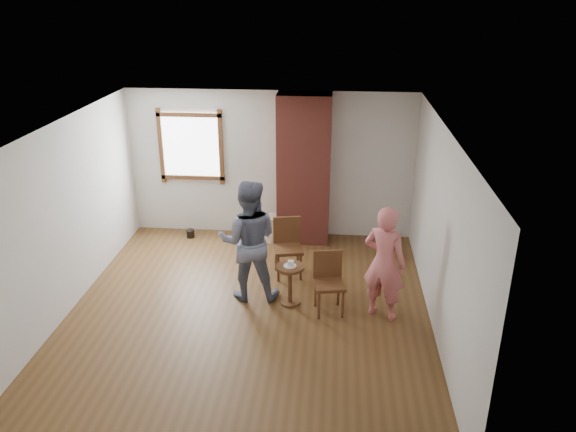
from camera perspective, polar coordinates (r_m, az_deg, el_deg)
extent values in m
plane|color=brown|center=(7.96, -4.02, -9.78)|extent=(5.50, 5.50, 0.00)
cube|color=silver|center=(9.90, -1.78, 5.24)|extent=(5.00, 0.04, 2.60)
cube|color=silver|center=(8.12, -21.99, -0.47)|extent=(0.04, 5.50, 2.60)
cube|color=silver|center=(7.38, 15.25, -1.85)|extent=(0.04, 5.50, 2.60)
cube|color=white|center=(6.92, -4.61, 8.70)|extent=(5.00, 5.50, 0.04)
cube|color=brown|center=(10.03, -9.85, 6.94)|extent=(1.14, 0.06, 1.34)
cube|color=white|center=(10.05, -9.82, 6.97)|extent=(1.00, 0.02, 1.20)
cube|color=#9F4338|center=(9.61, 1.61, 4.70)|extent=(0.90, 0.50, 2.60)
cylinder|color=tan|center=(9.94, -1.33, -1.25)|extent=(0.39, 0.39, 0.47)
cylinder|color=black|center=(10.28, -9.88, -1.76)|extent=(0.15, 0.15, 0.14)
cube|color=brown|center=(8.67, 0.02, -3.37)|extent=(0.51, 0.51, 0.05)
cylinder|color=brown|center=(8.60, -1.00, -5.30)|extent=(0.04, 0.04, 0.46)
cylinder|color=brown|center=(8.64, 1.30, -5.17)|extent=(0.04, 0.04, 0.46)
cylinder|color=brown|center=(8.91, -1.22, -4.26)|extent=(0.04, 0.04, 0.46)
cylinder|color=brown|center=(8.94, 0.99, -4.14)|extent=(0.04, 0.04, 0.46)
cube|color=brown|center=(8.74, -0.13, -1.46)|extent=(0.43, 0.13, 0.46)
cube|color=brown|center=(7.76, 4.21, -6.95)|extent=(0.47, 0.47, 0.05)
cylinder|color=brown|center=(7.71, 3.16, -9.02)|extent=(0.04, 0.04, 0.43)
cylinder|color=brown|center=(7.76, 5.58, -8.86)|extent=(0.04, 0.04, 0.43)
cylinder|color=brown|center=(7.99, 2.80, -7.79)|extent=(0.04, 0.04, 0.43)
cylinder|color=brown|center=(8.04, 5.13, -7.65)|extent=(0.04, 0.04, 0.43)
cube|color=brown|center=(7.82, 4.03, -4.92)|extent=(0.40, 0.11, 0.43)
cylinder|color=brown|center=(7.87, 0.20, -5.23)|extent=(0.40, 0.40, 0.04)
cylinder|color=brown|center=(8.01, 0.20, -7.06)|extent=(0.06, 0.06, 0.54)
cylinder|color=brown|center=(8.15, 0.19, -8.74)|extent=(0.28, 0.28, 0.03)
cylinder|color=white|center=(7.86, 0.20, -5.07)|extent=(0.18, 0.18, 0.01)
cube|color=silver|center=(7.84, 0.27, -4.86)|extent=(0.08, 0.07, 0.06)
imported|color=#121732|center=(7.93, -4.03, -2.51)|extent=(0.92, 0.74, 1.79)
imported|color=#DD6E71|center=(7.60, 9.77, -4.73)|extent=(0.70, 0.61, 1.62)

